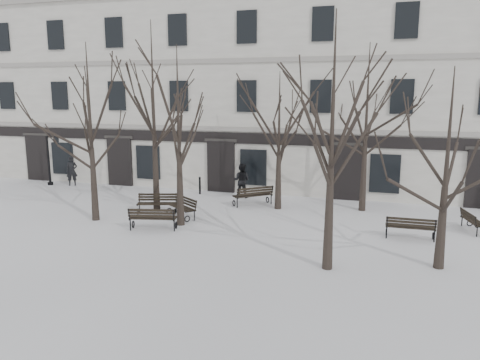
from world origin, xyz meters
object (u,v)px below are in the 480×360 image
at_px(bench_2, 410,227).
at_px(bench_3, 183,206).
at_px(bench_1, 153,218).
at_px(bench_0, 157,203).
at_px(tree_3, 448,145).
at_px(tree_0, 90,111).
at_px(tree_2, 333,112).
at_px(bench_5, 472,221).
at_px(tree_1, 178,115).
at_px(bench_4, 253,195).
at_px(lamp_post, 51,156).

distance_m(bench_2, bench_3, 9.77).
xyz_separation_m(bench_1, bench_2, (10.09, 1.77, -0.03)).
relative_size(bench_0, bench_1, 0.95).
bearing_deg(tree_3, bench_3, 162.12).
relative_size(tree_0, tree_2, 0.96).
distance_m(tree_2, bench_0, 10.73).
bearing_deg(tree_0, bench_3, 24.10).
xyz_separation_m(tree_0, bench_5, (15.76, 2.95, -4.35)).
relative_size(tree_1, bench_5, 4.36).
xyz_separation_m(bench_3, bench_4, (2.51, 3.06, 0.05)).
bearing_deg(lamp_post, bench_4, -6.62).
bearing_deg(bench_3, tree_0, -118.31).
xyz_separation_m(tree_1, bench_3, (-0.44, 1.21, -4.19)).
distance_m(tree_3, bench_0, 12.96).
relative_size(tree_3, bench_2, 3.47).
bearing_deg(tree_2, tree_0, 164.58).
distance_m(tree_2, bench_3, 9.50).
distance_m(tree_2, bench_2, 6.61).
relative_size(tree_3, bench_3, 3.52).
height_order(bench_2, bench_5, bench_2).
distance_m(tree_2, lamp_post, 20.13).
height_order(tree_0, bench_4, tree_0).
distance_m(tree_2, bench_5, 9.06).
relative_size(tree_3, lamp_post, 2.03).
relative_size(tree_3, bench_4, 3.29).
height_order(tree_3, bench_4, tree_3).
bearing_deg(tree_3, bench_1, 174.03).
bearing_deg(tree_3, tree_1, 167.79).
bearing_deg(tree_0, tree_1, 5.22).
distance_m(tree_1, tree_2, 7.38).
height_order(bench_0, bench_1, bench_1).
bearing_deg(bench_5, bench_3, 84.44).
xyz_separation_m(bench_0, bench_4, (3.93, 2.76, 0.04)).
xyz_separation_m(tree_2, bench_5, (5.19, 5.86, -4.56)).
bearing_deg(tree_2, bench_1, 163.16).
height_order(bench_1, bench_5, bench_1).
relative_size(tree_1, bench_0, 3.91).
xyz_separation_m(bench_3, lamp_post, (-10.64, 4.58, 1.32)).
bearing_deg(lamp_post, bench_0, -24.98).
bearing_deg(tree_3, bench_4, 141.12).
distance_m(tree_1, tree_3, 10.31).
height_order(bench_1, bench_4, bench_4).
bearing_deg(tree_3, lamp_post, 159.34).
height_order(tree_3, bench_2, tree_3).
bearing_deg(lamp_post, bench_5, -7.98).
bearing_deg(tree_1, bench_1, -126.88).
bearing_deg(bench_0, bench_3, -28.86).
bearing_deg(tree_0, bench_4, 37.55).
relative_size(tree_0, bench_2, 4.17).
bearing_deg(bench_4, bench_0, -5.86).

